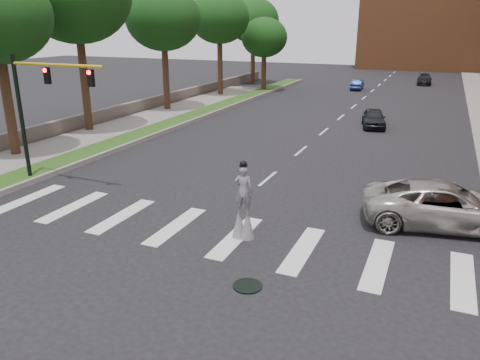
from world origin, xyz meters
TOP-DOWN VIEW (x-y plane):
  - ground_plane at (0.00, 0.00)m, footprint 160.00×160.00m
  - grass_median at (-11.50, 20.00)m, footprint 2.00×60.00m
  - median_curb at (-10.45, 20.00)m, footprint 0.20×60.00m
  - sidewalk_left at (-14.50, 10.00)m, footprint 4.00×60.00m
  - stone_wall at (-17.00, 22.00)m, footprint 0.50×56.00m
  - manhole at (3.00, -2.00)m, footprint 0.90×0.90m
  - building_backdrop at (6.00, 78.00)m, footprint 26.00×14.00m
  - traffic_signal at (-9.78, 3.00)m, footprint 5.30×0.23m
  - stilt_performer at (1.56, 1.08)m, footprint 0.84×0.57m
  - suv_crossing at (8.34, 5.19)m, footprint 6.64×3.96m
  - car_near at (3.08, 23.10)m, footprint 2.46×4.33m
  - car_mid at (-1.87, 44.28)m, footprint 1.46×3.68m
  - car_far at (5.27, 52.79)m, footprint 1.94×4.42m
  - tree_3 at (-15.29, 23.05)m, footprint 6.55×6.55m
  - tree_4 at (-14.83, 33.31)m, footprint 6.32×6.32m
  - tree_5 at (-15.67, 44.94)m, footprint 6.60×6.60m
  - tree_6 at (-11.79, 38.70)m, footprint 5.25×5.25m

SIDE VIEW (x-z plane):
  - ground_plane at x=0.00m, z-range 0.00..0.00m
  - manhole at x=3.00m, z-range 0.00..0.04m
  - sidewalk_left at x=-14.50m, z-range 0.00..0.18m
  - grass_median at x=-11.50m, z-range 0.00..0.25m
  - median_curb at x=-10.45m, z-range 0.00..0.28m
  - stone_wall at x=-17.00m, z-range 0.00..1.10m
  - car_mid at x=-1.87m, z-range 0.00..1.19m
  - car_far at x=5.27m, z-range 0.00..1.26m
  - car_near at x=3.08m, z-range 0.00..1.39m
  - suv_crossing at x=8.34m, z-range 0.00..1.73m
  - stilt_performer at x=1.56m, z-range -0.29..2.70m
  - traffic_signal at x=-9.78m, z-range 1.05..7.25m
  - tree_6 at x=-11.79m, z-range 1.87..10.16m
  - tree_5 at x=-15.67m, z-range 2.52..13.26m
  - tree_3 at x=-15.29m, z-range 2.58..13.38m
  - tree_4 at x=-14.83m, z-range 2.69..13.54m
  - building_backdrop at x=6.00m, z-range 0.00..18.00m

